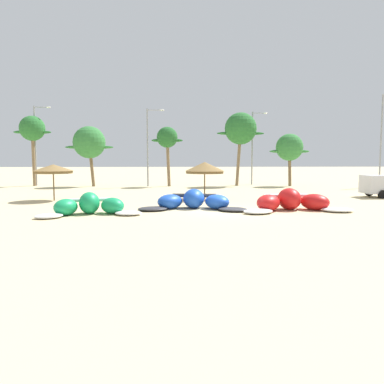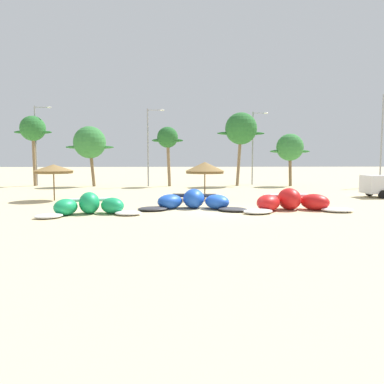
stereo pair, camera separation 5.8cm
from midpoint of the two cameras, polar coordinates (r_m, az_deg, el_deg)
ground_plane at (r=23.46m, az=5.13°, el=-2.84°), size 260.00×260.00×0.00m
kite_far_left at (r=22.53m, az=-15.38°, el=-2.07°), size 5.99×3.45×1.28m
kite_left at (r=24.17m, az=0.15°, el=-1.43°), size 7.16×3.68×1.26m
kite_left_of_center at (r=24.24m, az=14.83°, el=-1.48°), size 7.21×3.65×1.37m
beach_umbrella_near_van at (r=30.82m, az=-20.38°, el=3.31°), size 3.04×3.04×2.80m
beach_umbrella_middle at (r=30.08m, az=1.88°, el=3.71°), size 3.17×3.17×2.97m
palm_leftmost at (r=48.79m, az=-23.13°, el=8.74°), size 4.44×2.96×8.30m
palm_left at (r=45.66m, az=-15.37°, el=7.23°), size 5.60×3.73×7.02m
palm_left_of_gap at (r=44.34m, az=-3.83°, el=8.10°), size 3.66×2.44×6.96m
palm_center_left at (r=45.65m, az=7.35°, el=9.46°), size 5.70×3.80×8.73m
palm_center_right at (r=46.10m, az=14.55°, el=6.53°), size 4.79×3.19×6.19m
lamppost_west at (r=48.98m, az=-22.55°, el=7.13°), size 2.07×0.24×9.51m
lamppost_west_center at (r=44.50m, az=-6.58°, el=7.42°), size 2.06×0.24×9.03m
lamppost_east_center at (r=47.78m, az=9.29°, el=7.22°), size 1.99×0.24×9.04m
lamppost_east at (r=49.06m, az=26.88°, el=7.58°), size 1.75×0.24×10.60m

